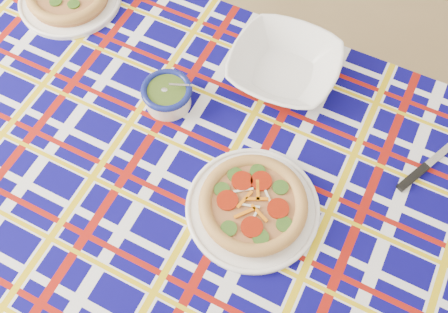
% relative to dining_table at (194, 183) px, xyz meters
% --- Properties ---
extents(floor, '(4.00, 4.00, 0.00)m').
position_rel_dining_table_xyz_m(floor, '(-0.15, 0.07, -0.67)').
color(floor, olive).
rests_on(floor, ground).
extents(dining_table, '(1.82, 1.44, 0.74)m').
position_rel_dining_table_xyz_m(dining_table, '(0.00, 0.00, 0.00)').
color(dining_table, brown).
rests_on(dining_table, floor).
extents(tablecloth, '(1.86, 1.48, 0.11)m').
position_rel_dining_table_xyz_m(tablecloth, '(-0.00, 0.00, 0.02)').
color(tablecloth, '#080559').
rests_on(tablecloth, dining_table).
extents(main_focaccia_plate, '(0.36, 0.36, 0.06)m').
position_rel_dining_table_xyz_m(main_focaccia_plate, '(0.15, -0.08, 0.11)').
color(main_focaccia_plate, '#A4663A').
rests_on(main_focaccia_plate, tablecloth).
extents(pesto_bowl, '(0.16, 0.16, 0.07)m').
position_rel_dining_table_xyz_m(pesto_bowl, '(-0.09, 0.17, 0.11)').
color(pesto_bowl, '#293F11').
rests_on(pesto_bowl, tablecloth).
extents(serving_bowl, '(0.34, 0.34, 0.07)m').
position_rel_dining_table_xyz_m(serving_bowl, '(0.19, 0.30, 0.11)').
color(serving_bowl, white).
rests_on(serving_bowl, tablecloth).
extents(table_knife, '(0.18, 0.19, 0.01)m').
position_rel_dining_table_xyz_m(table_knife, '(0.58, 0.13, 0.08)').
color(table_knife, silver).
rests_on(table_knife, tablecloth).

